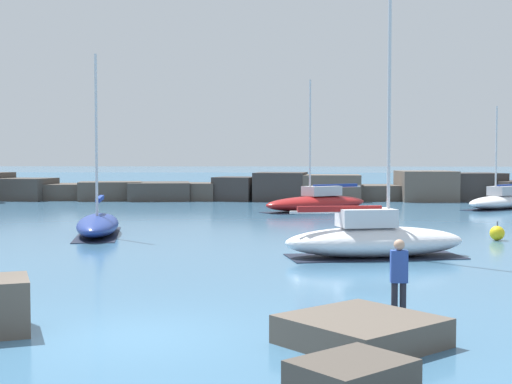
% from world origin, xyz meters
% --- Properties ---
extents(ground_plane, '(600.00, 600.00, 0.00)m').
position_xyz_m(ground_plane, '(0.00, 0.00, 0.00)').
color(ground_plane, '#3D6B8E').
extents(open_sea_beyond, '(400.00, 116.00, 0.01)m').
position_xyz_m(open_sea_beyond, '(0.00, 105.90, 0.00)').
color(open_sea_beyond, '#2D5B7F').
rests_on(open_sea_beyond, ground).
extents(breakwater_jetty, '(61.21, 6.40, 2.59)m').
position_xyz_m(breakwater_jetty, '(2.01, 45.73, 1.02)').
color(breakwater_jetty, '#383330').
rests_on(breakwater_jetty, ground).
extents(sailboat_moored_1, '(3.24, 7.35, 8.20)m').
position_xyz_m(sailboat_moored_1, '(-5.77, 18.33, 0.50)').
color(sailboat_moored_1, navy).
rests_on(sailboat_moored_1, ground).
extents(sailboat_moored_2, '(8.00, 7.09, 8.69)m').
position_xyz_m(sailboat_moored_2, '(4.81, 33.68, 0.61)').
color(sailboat_moored_2, maroon).
rests_on(sailboat_moored_2, ground).
extents(sailboat_moored_3, '(6.43, 6.42, 7.12)m').
position_xyz_m(sailboat_moored_3, '(17.55, 36.44, 0.57)').
color(sailboat_moored_3, white).
rests_on(sailboat_moored_3, ground).
extents(sailboat_moored_6, '(6.88, 3.65, 9.14)m').
position_xyz_m(sailboat_moored_6, '(6.09, 11.57, 0.64)').
color(sailboat_moored_6, white).
rests_on(sailboat_moored_6, ground).
extents(mooring_buoy_orange_near, '(0.63, 0.63, 0.83)m').
position_xyz_m(mooring_buoy_orange_near, '(11.95, 17.03, 0.31)').
color(mooring_buoy_orange_near, yellow).
rests_on(mooring_buoy_orange_near, ground).
extents(person_on_rocks, '(0.36, 0.24, 1.79)m').
position_xyz_m(person_on_rocks, '(5.48, 1.34, 1.01)').
color(person_on_rocks, '#282833').
rests_on(person_on_rocks, ground).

